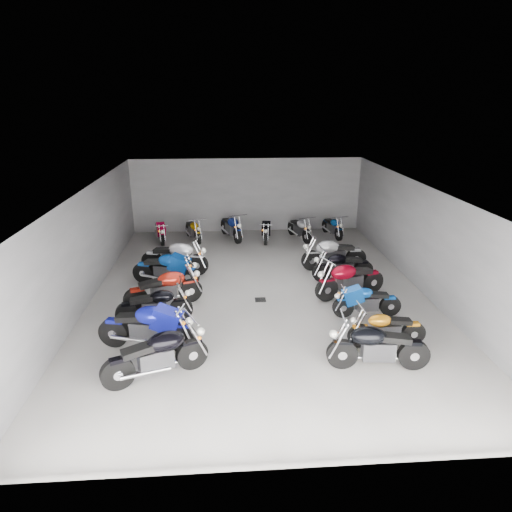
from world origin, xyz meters
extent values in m
plane|color=#A09D97|center=(0.00, 0.00, 0.00)|extent=(14.00, 14.00, 0.00)
cube|color=gray|center=(0.00, 7.00, 1.60)|extent=(10.00, 0.10, 3.20)
cube|color=gray|center=(-5.00, 0.00, 1.60)|extent=(0.10, 14.00, 3.20)
cube|color=gray|center=(5.00, 0.00, 1.60)|extent=(0.10, 14.00, 3.20)
cube|color=black|center=(0.00, 0.00, 3.22)|extent=(10.00, 14.00, 0.04)
cube|color=black|center=(0.00, -0.50, 0.01)|extent=(0.32, 0.32, 0.01)
cylinder|color=black|center=(-1.78, -3.98, 0.35)|extent=(0.70, 0.42, 0.71)
cylinder|color=black|center=(-3.25, -4.62, 0.35)|extent=(0.71, 0.44, 0.71)
cube|color=#2D2D30|center=(-2.52, -4.30, 0.46)|extent=(0.79, 0.59, 0.44)
ellipsoid|color=black|center=(-2.29, -4.20, 0.82)|extent=(0.87, 0.71, 0.40)
cube|color=black|center=(-2.84, -4.44, 0.77)|extent=(0.74, 0.55, 0.20)
cylinder|color=black|center=(-2.09, -3.22, 0.36)|extent=(0.74, 0.29, 0.73)
cylinder|color=black|center=(-3.70, -2.88, 0.36)|extent=(0.75, 0.32, 0.73)
cube|color=#2D2D30|center=(-2.89, -3.05, 0.48)|extent=(0.79, 0.49, 0.45)
ellipsoid|color=#111797|center=(-2.65, -3.10, 0.84)|extent=(0.85, 0.60, 0.41)
cube|color=black|center=(-3.25, -2.98, 0.79)|extent=(0.74, 0.45, 0.21)
cylinder|color=black|center=(-2.22, -1.59, 0.31)|extent=(0.63, 0.21, 0.62)
cylinder|color=black|center=(-3.61, -1.77, 0.31)|extent=(0.63, 0.23, 0.62)
cube|color=#2D2D30|center=(-2.91, -1.68, 0.41)|extent=(0.66, 0.37, 0.39)
ellipsoid|color=black|center=(-2.70, -1.65, 0.72)|extent=(0.70, 0.47, 0.35)
cube|color=black|center=(-3.22, -1.72, 0.68)|extent=(0.62, 0.35, 0.18)
cylinder|color=black|center=(-2.04, -0.46, 0.35)|extent=(0.70, 0.37, 0.69)
cylinder|color=black|center=(-3.51, -1.00, 0.35)|extent=(0.71, 0.39, 0.69)
cube|color=#2D2D30|center=(-2.78, -0.73, 0.45)|extent=(0.77, 0.55, 0.43)
ellipsoid|color=#9F1D11|center=(-2.55, -0.65, 0.80)|extent=(0.84, 0.66, 0.39)
cube|color=black|center=(-3.10, -0.85, 0.76)|extent=(0.72, 0.51, 0.20)
cylinder|color=black|center=(-2.17, 0.66, 0.34)|extent=(0.69, 0.33, 0.68)
cylinder|color=black|center=(-3.65, 1.11, 0.34)|extent=(0.70, 0.35, 0.68)
cube|color=#2D2D30|center=(-2.91, 0.88, 0.45)|extent=(0.75, 0.51, 0.43)
ellipsoid|color=#0E44A1|center=(-2.68, 0.82, 0.79)|extent=(0.82, 0.62, 0.38)
cube|color=black|center=(-3.23, 0.98, 0.75)|extent=(0.71, 0.47, 0.19)
cylinder|color=black|center=(-1.94, 1.67, 0.36)|extent=(0.74, 0.34, 0.72)
cylinder|color=black|center=(-3.51, 2.13, 0.36)|extent=(0.74, 0.37, 0.72)
cube|color=#2D2D30|center=(-2.73, 1.90, 0.47)|extent=(0.80, 0.53, 0.45)
ellipsoid|color=silver|center=(-2.49, 1.83, 0.84)|extent=(0.86, 0.65, 0.41)
cube|color=black|center=(-3.07, 2.00, 0.79)|extent=(0.75, 0.50, 0.21)
cylinder|color=black|center=(1.50, -4.19, 0.34)|extent=(0.70, 0.20, 0.69)
cylinder|color=black|center=(3.06, -4.33, 0.34)|extent=(0.70, 0.22, 0.69)
cube|color=#2D2D30|center=(2.28, -4.26, 0.45)|extent=(0.73, 0.39, 0.43)
ellipsoid|color=black|center=(2.04, -4.24, 0.80)|extent=(0.77, 0.50, 0.39)
cube|color=black|center=(2.62, -4.29, 0.75)|extent=(0.68, 0.36, 0.20)
cylinder|color=black|center=(2.15, -3.32, 0.29)|extent=(0.59, 0.13, 0.58)
cylinder|color=black|center=(3.47, -3.30, 0.29)|extent=(0.59, 0.15, 0.58)
cube|color=#2D2D30|center=(2.81, -3.31, 0.38)|extent=(0.60, 0.28, 0.36)
ellipsoid|color=orange|center=(2.61, -3.31, 0.67)|extent=(0.63, 0.38, 0.33)
cube|color=black|center=(3.10, -3.30, 0.64)|extent=(0.56, 0.27, 0.17)
cylinder|color=black|center=(2.15, -1.76, 0.29)|extent=(0.58, 0.12, 0.58)
cylinder|color=black|center=(3.45, -1.75, 0.29)|extent=(0.58, 0.14, 0.58)
cube|color=#2D2D30|center=(2.80, -1.76, 0.38)|extent=(0.59, 0.27, 0.36)
ellipsoid|color=#0D4AA9|center=(2.60, -1.76, 0.67)|extent=(0.62, 0.36, 0.32)
cube|color=black|center=(3.09, -1.76, 0.63)|extent=(0.55, 0.26, 0.16)
cylinder|color=black|center=(1.93, -0.68, 0.35)|extent=(0.71, 0.35, 0.71)
cylinder|color=black|center=(3.45, -0.19, 0.35)|extent=(0.72, 0.38, 0.71)
cube|color=#2D2D30|center=(2.69, -0.43, 0.46)|extent=(0.78, 0.54, 0.44)
ellipsoid|color=maroon|center=(2.46, -0.51, 0.82)|extent=(0.85, 0.65, 0.40)
cube|color=black|center=(3.02, -0.33, 0.77)|extent=(0.73, 0.50, 0.20)
cylinder|color=black|center=(2.10, 0.79, 0.31)|extent=(0.64, 0.19, 0.63)
cylinder|color=black|center=(3.51, 0.93, 0.31)|extent=(0.64, 0.21, 0.63)
cube|color=#2D2D30|center=(2.80, 0.86, 0.41)|extent=(0.66, 0.36, 0.39)
ellipsoid|color=black|center=(2.59, 0.84, 0.72)|extent=(0.70, 0.46, 0.35)
cube|color=black|center=(3.12, 0.90, 0.69)|extent=(0.62, 0.33, 0.18)
cylinder|color=black|center=(1.96, 1.85, 0.35)|extent=(0.71, 0.20, 0.70)
cylinder|color=black|center=(3.55, 1.98, 0.35)|extent=(0.72, 0.23, 0.70)
cube|color=#2D2D30|center=(2.75, 1.91, 0.46)|extent=(0.74, 0.39, 0.44)
ellipsoid|color=#A2A2A7|center=(2.51, 1.89, 0.81)|extent=(0.78, 0.50, 0.40)
cube|color=black|center=(3.10, 1.94, 0.77)|extent=(0.69, 0.36, 0.20)
cylinder|color=black|center=(-3.52, 5.00, 0.28)|extent=(0.25, 0.58, 0.57)
cylinder|color=black|center=(-3.85, 6.24, 0.28)|extent=(0.27, 0.58, 0.57)
cube|color=#2D2D30|center=(-3.68, 5.62, 0.37)|extent=(0.40, 0.62, 0.35)
ellipsoid|color=#A20029|center=(-3.64, 5.43, 0.66)|extent=(0.49, 0.67, 0.32)
cube|color=black|center=(-3.76, 5.89, 0.62)|extent=(0.38, 0.59, 0.16)
cylinder|color=black|center=(-2.10, 5.04, 0.29)|extent=(0.31, 0.59, 0.58)
cylinder|color=black|center=(-2.54, 6.28, 0.29)|extent=(0.32, 0.59, 0.58)
cube|color=#2D2D30|center=(-2.32, 5.66, 0.38)|extent=(0.46, 0.65, 0.36)
ellipsoid|color=#D09209|center=(-2.25, 5.47, 0.67)|extent=(0.55, 0.70, 0.33)
cube|color=black|center=(-2.42, 5.93, 0.64)|extent=(0.43, 0.61, 0.17)
cylinder|color=black|center=(-0.49, 5.06, 0.33)|extent=(0.35, 0.67, 0.66)
cylinder|color=black|center=(-0.99, 6.47, 0.33)|extent=(0.37, 0.68, 0.66)
cube|color=#2D2D30|center=(-0.74, 5.77, 0.43)|extent=(0.52, 0.74, 0.41)
ellipsoid|color=navy|center=(-0.66, 5.55, 0.77)|extent=(0.63, 0.80, 0.37)
cube|color=black|center=(-0.85, 6.08, 0.72)|extent=(0.48, 0.69, 0.19)
cylinder|color=black|center=(0.65, 4.77, 0.29)|extent=(0.20, 0.59, 0.58)
cylinder|color=black|center=(0.83, 6.08, 0.29)|extent=(0.22, 0.59, 0.58)
cube|color=#2D2D30|center=(0.74, 5.43, 0.38)|extent=(0.35, 0.62, 0.36)
ellipsoid|color=black|center=(0.71, 5.23, 0.67)|extent=(0.45, 0.66, 0.33)
cube|color=black|center=(0.78, 5.71, 0.64)|extent=(0.33, 0.58, 0.17)
cylinder|color=black|center=(2.33, 4.84, 0.30)|extent=(0.30, 0.62, 0.61)
cylinder|color=black|center=(1.91, 6.15, 0.30)|extent=(0.32, 0.62, 0.61)
cube|color=#2D2D30|center=(2.12, 5.50, 0.40)|extent=(0.46, 0.67, 0.38)
ellipsoid|color=#A6A5AC|center=(2.19, 5.30, 0.70)|extent=(0.56, 0.73, 0.34)
cube|color=black|center=(2.03, 5.79, 0.66)|extent=(0.43, 0.63, 0.17)
cylinder|color=black|center=(3.73, 5.15, 0.29)|extent=(0.23, 0.58, 0.57)
cylinder|color=black|center=(3.46, 6.42, 0.29)|extent=(0.25, 0.59, 0.57)
cube|color=#2D2D30|center=(3.60, 5.78, 0.37)|extent=(0.38, 0.62, 0.36)
ellipsoid|color=navy|center=(3.64, 5.59, 0.66)|extent=(0.47, 0.67, 0.32)
cube|color=black|center=(3.54, 6.06, 0.62)|extent=(0.36, 0.58, 0.16)
camera|label=1|loc=(-1.00, -12.76, 5.67)|focal=32.00mm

